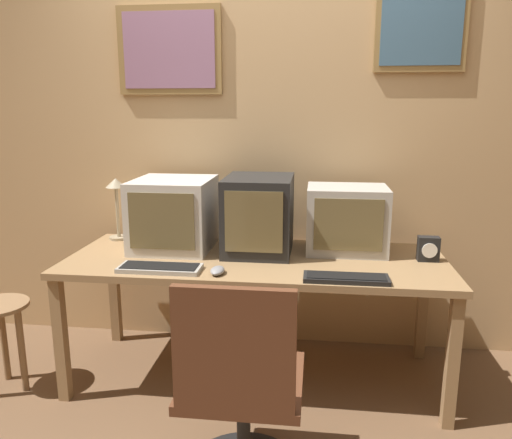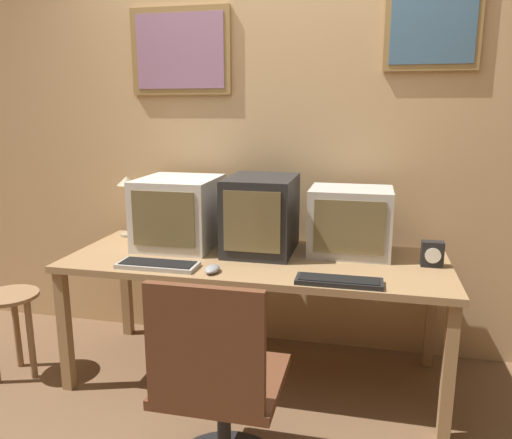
# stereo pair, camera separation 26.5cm
# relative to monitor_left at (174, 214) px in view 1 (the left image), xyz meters

# --- Properties ---
(wall_back) EXTENTS (8.00, 0.08, 2.60)m
(wall_back) POSITION_rel_monitor_left_xyz_m (0.49, 0.37, 0.40)
(wall_back) COLOR tan
(wall_back) RESTS_ON ground_plane
(desk) EXTENTS (2.03, 0.79, 0.71)m
(desk) POSITION_rel_monitor_left_xyz_m (0.49, -0.14, -0.26)
(desk) COLOR #99754C
(desk) RESTS_ON ground_plane
(monitor_left) EXTENTS (0.43, 0.47, 0.40)m
(monitor_left) POSITION_rel_monitor_left_xyz_m (0.00, 0.00, 0.00)
(monitor_left) COLOR beige
(monitor_left) RESTS_ON desk
(monitor_center) EXTENTS (0.37, 0.46, 0.42)m
(monitor_center) POSITION_rel_monitor_left_xyz_m (0.49, -0.01, 0.01)
(monitor_center) COLOR black
(monitor_center) RESTS_ON desk
(monitor_right) EXTENTS (0.44, 0.35, 0.37)m
(monitor_right) POSITION_rel_monitor_left_xyz_m (0.98, 0.05, -0.02)
(monitor_right) COLOR #B7B2A8
(monitor_right) RESTS_ON desk
(keyboard_main) EXTENTS (0.41, 0.15, 0.03)m
(keyboard_main) POSITION_rel_monitor_left_xyz_m (0.04, -0.42, -0.19)
(keyboard_main) COLOR #A8A399
(keyboard_main) RESTS_ON desk
(keyboard_side) EXTENTS (0.40, 0.13, 0.03)m
(keyboard_side) POSITION_rel_monitor_left_xyz_m (0.95, -0.45, -0.19)
(keyboard_side) COLOR black
(keyboard_side) RESTS_ON desk
(mouse_near_keyboard) EXTENTS (0.07, 0.12, 0.03)m
(mouse_near_keyboard) POSITION_rel_monitor_left_xyz_m (0.34, -0.43, -0.18)
(mouse_near_keyboard) COLOR gray
(mouse_near_keyboard) RESTS_ON desk
(desk_clock) EXTENTS (0.11, 0.07, 0.13)m
(desk_clock) POSITION_rel_monitor_left_xyz_m (1.40, -0.09, -0.13)
(desk_clock) COLOR black
(desk_clock) RESTS_ON desk
(desk_lamp) EXTENTS (0.12, 0.12, 0.38)m
(desk_lamp) POSITION_rel_monitor_left_xyz_m (-0.40, 0.14, 0.07)
(desk_lamp) COLOR tan
(desk_lamp) RESTS_ON desk
(office_chair) EXTENTS (0.49, 0.49, 0.91)m
(office_chair) POSITION_rel_monitor_left_xyz_m (0.54, -0.99, -0.52)
(office_chair) COLOR black
(office_chair) RESTS_ON ground_plane
(side_stool) EXTENTS (0.32, 0.32, 0.49)m
(side_stool) POSITION_rel_monitor_left_xyz_m (-0.84, -0.44, -0.54)
(side_stool) COLOR #8E6B47
(side_stool) RESTS_ON ground_plane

